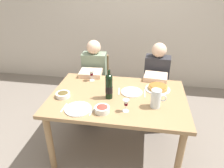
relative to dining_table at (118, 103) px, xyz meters
The scene contains 20 objects.
ground_plane 0.67m from the dining_table, ahead, with size 8.00×8.00×0.00m, color slate.
back_wall 2.05m from the dining_table, 90.00° to the left, with size 8.00×0.10×2.80m, color beige.
dining_table is the anchor object (origin of this frame).
wine_bottle 0.26m from the dining_table, 150.55° to the right, with size 0.08×0.08×0.33m.
water_pitcher 0.47m from the dining_table, 20.11° to the right, with size 0.16×0.10×0.20m.
baked_tart 0.51m from the dining_table, 26.96° to the left, with size 0.29×0.29×0.06m.
salad_bowl 0.37m from the dining_table, 108.56° to the right, with size 0.15×0.15×0.07m.
olive_bowl 0.62m from the dining_table, 169.32° to the right, with size 0.15×0.15×0.06m.
wine_glass_left_diner 0.54m from the dining_table, 138.70° to the left, with size 0.07×0.07×0.14m.
wine_glass_right_diner 0.35m from the dining_table, 66.97° to the right, with size 0.06×0.06×0.13m.
dinner_plate_left_setting 0.20m from the dining_table, 35.47° to the left, with size 0.24×0.24×0.01m, color white.
dinner_plate_right_setting 0.49m from the dining_table, 137.91° to the right, with size 0.27×0.27×0.01m, color silver.
fork_left_setting 0.14m from the dining_table, 92.38° to the left, with size 0.16×0.01×0.01m, color silver.
knife_left_setting 0.33m from the dining_table, 19.35° to the left, with size 0.18×0.01×0.01m, color silver.
knife_right_setting 0.39m from the dining_table, 122.65° to the right, with size 0.18×0.01×0.01m, color silver.
spoon_right_setting 0.61m from the dining_table, 147.56° to the right, with size 0.16×0.01×0.01m, color silver.
chair_left 1.01m from the dining_table, 117.16° to the left, with size 0.42×0.42×0.87m.
diner_left 0.79m from the dining_table, 124.26° to the left, with size 0.35×0.52×1.16m.
chair_right 1.03m from the dining_table, 63.07° to the left, with size 0.44×0.44×0.87m.
diner_right 0.80m from the dining_table, 56.60° to the left, with size 0.37×0.53×1.16m.
Camera 1 is at (0.26, -1.97, 1.95)m, focal length 33.36 mm.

